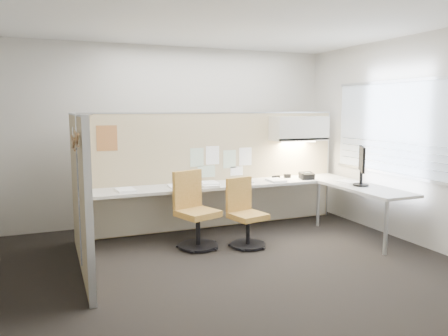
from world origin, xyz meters
name	(u,v)px	position (x,y,z in m)	size (l,w,h in m)	color
floor	(220,265)	(0.00, 0.00, -0.01)	(5.50, 4.50, 0.01)	black
ceiling	(220,18)	(0.00, 0.00, 2.80)	(5.50, 4.50, 0.01)	white
wall_back	(168,135)	(0.00, 2.25, 1.40)	(5.50, 0.02, 2.80)	beige
wall_front	(346,173)	(0.00, -2.25, 1.40)	(5.50, 0.02, 2.80)	beige
wall_right	(406,140)	(2.75, 0.00, 1.40)	(0.02, 4.50, 2.80)	beige
window_pane	(406,129)	(2.73, 0.00, 1.55)	(0.01, 2.80, 1.30)	#93A1AB
partition_back	(215,171)	(0.55, 1.60, 0.88)	(4.10, 0.06, 1.75)	tan
partition_left	(80,193)	(-1.50, 0.50, 0.88)	(0.06, 2.20, 1.75)	tan
desk	(250,192)	(0.93, 1.13, 0.60)	(4.00, 2.07, 0.73)	beige
overhead_bin	(299,128)	(1.90, 1.39, 1.51)	(0.90, 0.36, 0.38)	beige
task_light_strip	(299,142)	(1.90, 1.39, 1.30)	(0.60, 0.06, 0.02)	#FFEABF
pinned_papers	(220,161)	(0.63, 1.57, 1.03)	(1.01, 0.00, 0.47)	#8CBF8C
poster	(107,138)	(-1.05, 1.57, 1.42)	(0.28, 0.00, 0.35)	orange
chair_left	(194,212)	(-0.06, 0.77, 0.46)	(0.59, 0.61, 0.99)	black
chair_right	(245,215)	(0.58, 0.55, 0.42)	(0.50, 0.52, 0.89)	black
monitor	(362,163)	(2.30, 0.35, 1.05)	(0.32, 0.46, 0.56)	black
phone	(306,176)	(1.91, 1.16, 0.78)	(0.24, 0.23, 0.12)	black
stapler	(276,177)	(1.49, 1.37, 0.76)	(0.14, 0.04, 0.05)	black
tape_dispenser	(287,176)	(1.70, 1.39, 0.76)	(0.10, 0.06, 0.06)	black
coat_hook	(76,155)	(-1.58, -0.48, 1.41)	(0.18, 0.46, 1.38)	silver
paper_stack_0	(125,190)	(-0.88, 1.20, 0.75)	(0.23, 0.30, 0.03)	white
paper_stack_1	(177,186)	(-0.16, 1.26, 0.74)	(0.23, 0.30, 0.02)	white
paper_stack_2	(209,184)	(0.31, 1.20, 0.75)	(0.23, 0.30, 0.05)	white
paper_stack_3	(244,181)	(0.91, 1.32, 0.74)	(0.23, 0.30, 0.01)	white
paper_stack_4	(276,180)	(1.38, 1.17, 0.74)	(0.23, 0.30, 0.03)	white
paper_stack_5	(348,182)	(2.31, 0.65, 0.74)	(0.23, 0.30, 0.02)	white
paper_stack_6	(209,185)	(0.28, 1.13, 0.75)	(0.23, 0.30, 0.03)	white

